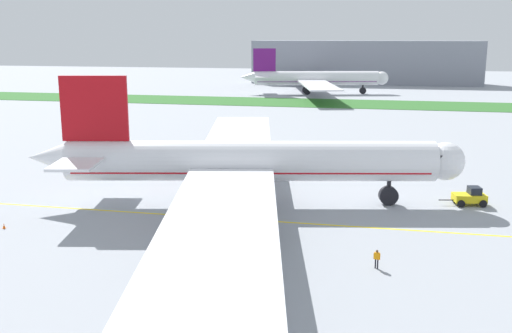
{
  "coord_description": "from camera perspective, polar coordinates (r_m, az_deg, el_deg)",
  "views": [
    {
      "loc": [
        15.26,
        -64.62,
        20.1
      ],
      "look_at": [
        -0.3,
        8.96,
        3.38
      ],
      "focal_mm": 41.38,
      "sensor_mm": 36.0,
      "label": 1
    }
  ],
  "objects": [
    {
      "name": "airliner_foreground",
      "position": [
        70.73,
        -1.18,
        0.44
      ],
      "size": [
        51.81,
        84.2,
        15.55
      ],
      "color": "white",
      "rests_on": "ground"
    },
    {
      "name": "ground_crew_wingwalker_port",
      "position": [
        53.52,
        11.6,
        -8.58
      ],
      "size": [
        0.59,
        0.37,
        1.73
      ],
      "color": "black",
      "rests_on": "ground"
    },
    {
      "name": "parked_airliner_far_left",
      "position": [
        209.85,
        5.61,
        8.45
      ],
      "size": [
        51.16,
        83.07,
        15.8
      ],
      "color": "white",
      "rests_on": "ground"
    },
    {
      "name": "grass_median_strip",
      "position": [
        181.2,
        7.08,
        6.09
      ],
      "size": [
        320.0,
        24.0,
        0.1
      ],
      "primitive_type": "cube",
      "color": "#2D6628",
      "rests_on": "ground"
    },
    {
      "name": "terminal_building",
      "position": [
        260.29,
        10.48,
        9.89
      ],
      "size": [
        95.11,
        20.0,
        18.0
      ],
      "primitive_type": "cube",
      "color": "gray",
      "rests_on": "ground"
    },
    {
      "name": "pushback_tug",
      "position": [
        76.07,
        19.99,
        -2.76
      ],
      "size": [
        5.68,
        3.15,
        2.26
      ],
      "color": "yellow",
      "rests_on": "ground"
    },
    {
      "name": "apron_taxi_line",
      "position": [
        66.4,
        -1.92,
        -5.09
      ],
      "size": [
        280.0,
        0.36,
        0.01
      ],
      "primitive_type": "cube",
      "color": "yellow",
      "rests_on": "ground"
    },
    {
      "name": "service_truck_baggage_loader",
      "position": [
        124.78,
        -2.17,
        3.92
      ],
      "size": [
        4.85,
        3.39,
        2.56
      ],
      "color": "#33478C",
      "rests_on": "ground"
    },
    {
      "name": "traffic_cone_port_wing",
      "position": [
        68.64,
        -23.19,
        -5.29
      ],
      "size": [
        0.36,
        0.36,
        0.58
      ],
      "color": "#F2590C",
      "rests_on": "ground"
    },
    {
      "name": "ground_plane",
      "position": [
        69.38,
        -1.29,
        -4.31
      ],
      "size": [
        600.0,
        600.0,
        0.0
      ],
      "primitive_type": "plane",
      "color": "#9399A0",
      "rests_on": "ground"
    }
  ]
}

